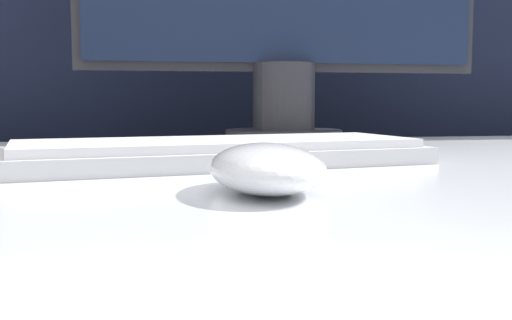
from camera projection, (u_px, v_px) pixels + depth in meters
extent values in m
cube|color=black|center=(149.00, 150.00, 1.06)|extent=(5.00, 0.03, 1.39)
ellipsoid|color=white|center=(266.00, 168.00, 0.39)|extent=(0.08, 0.13, 0.03)
cube|color=silver|center=(218.00, 156.00, 0.57)|extent=(0.42, 0.21, 0.02)
cube|color=silver|center=(218.00, 143.00, 0.57)|extent=(0.39, 0.19, 0.01)
cylinder|color=#28282D|center=(284.00, 137.00, 0.84)|extent=(0.16, 0.16, 0.02)
cylinder|color=#28282D|center=(284.00, 97.00, 0.84)|extent=(0.09, 0.09, 0.09)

